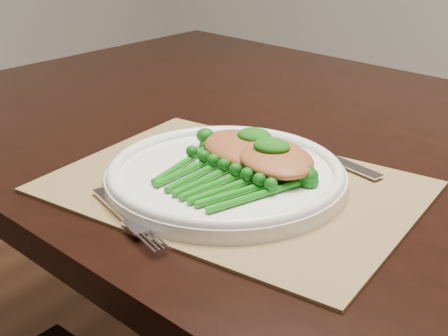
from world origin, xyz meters
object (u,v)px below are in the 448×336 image
Objects in this scene: dinner_plate at (226,174)px; broccolini_bundle at (218,178)px; chicken_fillet_left at (246,149)px; placemat at (234,187)px.

broccolini_bundle reaches higher than dinner_plate.
dinner_plate is at bearing 119.87° from broccolini_bundle.
chicken_fillet_left reaches higher than broccolini_bundle.
chicken_fillet_left is at bearing 92.47° from dinner_plate.
broccolini_bundle reaches higher than placemat.
dinner_plate reaches higher than placemat.
broccolini_bundle is at bearing -61.01° from chicken_fillet_left.
broccolini_bundle is (0.01, -0.03, 0.01)m from dinner_plate.
placemat is at bearing 21.00° from dinner_plate.
chicken_fillet_left is at bearing 109.89° from broccolini_bundle.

